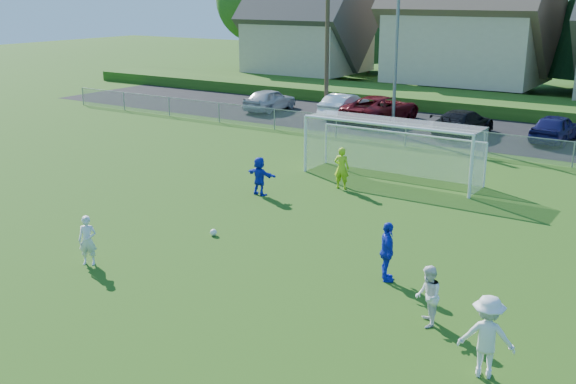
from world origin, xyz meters
name	(u,v)px	position (x,y,z in m)	size (l,w,h in m)	color
ground	(98,334)	(0.00, 0.00, 0.00)	(160.00, 160.00, 0.00)	#193D0C
asphalt_lot	(478,132)	(0.00, 27.50, 0.01)	(60.00, 60.00, 0.00)	black
grass_embankment	(515,107)	(0.00, 35.00, 0.40)	(70.00, 6.00, 0.80)	#1E420F
soccer_ball	(213,232)	(-1.89, 6.52, 0.11)	(0.22, 0.22, 0.22)	white
player_white_a	(88,241)	(-3.39, 2.73, 0.73)	(0.53, 0.35, 1.45)	silver
player_white_b	(428,296)	(6.13, 4.52, 0.74)	(0.72, 0.56, 1.47)	silver
player_white_c	(487,337)	(7.94, 3.11, 0.88)	(1.14, 0.65, 1.76)	silver
player_blue_a	(387,252)	(4.24, 6.35, 0.83)	(0.97, 0.40, 1.66)	#1429C1
player_blue_b	(260,176)	(-3.28, 11.05, 0.75)	(1.38, 0.44, 1.49)	#1429C1
goalkeeper	(342,168)	(-1.04, 13.50, 0.84)	(0.61, 0.40, 1.68)	#A2D318
car_a	(270,100)	(-13.78, 27.03, 0.73)	(1.72, 4.27, 1.45)	#A8ABB0
car_b	(344,105)	(-8.63, 27.76, 0.72)	(1.53, 4.39, 1.45)	white
car_c	(381,109)	(-5.96, 27.43, 0.79)	(2.64, 5.72, 1.59)	#5B0A10
car_d	(463,122)	(-0.51, 26.31, 0.70)	(1.95, 4.80, 1.39)	black
car_e	(556,128)	(4.11, 27.21, 0.73)	(1.72, 4.28, 1.46)	#141446
soccer_goal	(394,140)	(0.00, 16.05, 1.63)	(7.42, 1.90, 2.50)	white
chainlink_fence	(444,139)	(0.00, 22.00, 0.63)	(52.06, 0.06, 1.20)	gray
streetlight	(398,42)	(-4.45, 26.00, 4.84)	(1.38, 0.18, 9.00)	slate
utility_pole	(327,33)	(-9.50, 27.00, 5.15)	(1.60, 0.26, 10.00)	#473321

